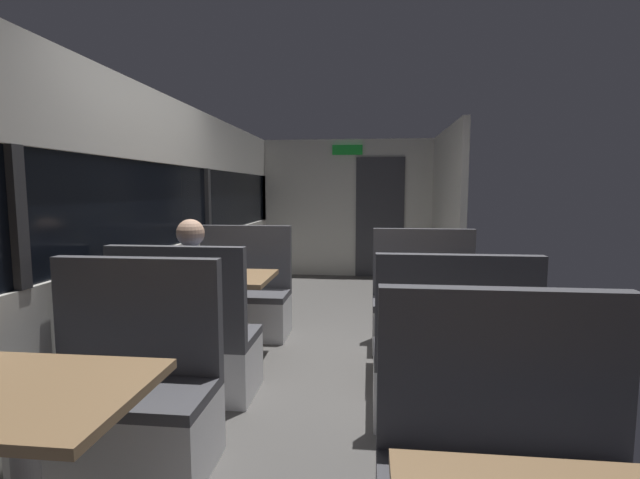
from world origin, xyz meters
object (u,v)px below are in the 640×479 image
dining_table_near_window (22,414)px  bench_rear_aisle_facing_entry (424,313)px  dining_table_mid_window (219,287)px  bench_mid_window_facing_entry (242,302)px  seated_passenger (191,319)px  bench_near_window_facing_entry (125,406)px  dining_table_rear_aisle (435,298)px  bench_rear_aisle_facing_end (450,372)px  bench_mid_window_facing_end (188,350)px

dining_table_near_window → bench_rear_aisle_facing_entry: size_ratio=0.82×
dining_table_mid_window → bench_mid_window_facing_entry: (0.00, 0.70, -0.31)m
dining_table_near_window → bench_mid_window_facing_entry: 2.96m
bench_mid_window_facing_entry → seated_passenger: 1.34m
seated_passenger → bench_near_window_facing_entry: bearing=-90.0°
bench_near_window_facing_entry → dining_table_mid_window: bearing=90.0°
dining_table_mid_window → seated_passenger: 0.64m
bench_rear_aisle_facing_entry → dining_table_rear_aisle: bearing=-90.0°
dining_table_near_window → bench_rear_aisle_facing_end: bench_rear_aisle_facing_end is taller
bench_near_window_facing_entry → dining_table_mid_window: size_ratio=1.22×
bench_near_window_facing_entry → dining_table_mid_window: (0.00, 1.55, 0.31)m
bench_rear_aisle_facing_entry → bench_near_window_facing_entry: bearing=-131.1°
dining_table_near_window → bench_near_window_facing_entry: (0.00, 0.70, -0.31)m
dining_table_near_window → bench_mid_window_facing_end: bench_mid_window_facing_end is taller
bench_near_window_facing_entry → bench_rear_aisle_facing_end: same height
bench_mid_window_facing_end → bench_mid_window_facing_entry: size_ratio=1.00×
bench_mid_window_facing_end → seated_passenger: bearing=90.0°
bench_mid_window_facing_end → bench_mid_window_facing_entry: bearing=90.0°
dining_table_rear_aisle → seated_passenger: (-1.79, -0.43, -0.10)m
dining_table_near_window → dining_table_rear_aisle: same height
dining_table_rear_aisle → bench_rear_aisle_facing_entry: 0.77m
dining_table_rear_aisle → bench_mid_window_facing_entry: bearing=153.3°
bench_mid_window_facing_entry → bench_rear_aisle_facing_entry: bearing=-6.4°
bench_near_window_facing_entry → bench_mid_window_facing_end: 0.85m
dining_table_mid_window → seated_passenger: (0.00, -0.63, -0.10)m
dining_table_mid_window → bench_rear_aisle_facing_end: bench_rear_aisle_facing_end is taller
bench_rear_aisle_facing_entry → bench_mid_window_facing_end: bearing=-146.2°
bench_rear_aisle_facing_entry → seated_passenger: bearing=-147.8°
bench_mid_window_facing_end → bench_mid_window_facing_entry: (0.00, 1.40, 0.00)m
dining_table_rear_aisle → bench_rear_aisle_facing_end: bearing=-90.0°
bench_near_window_facing_entry → bench_mid_window_facing_end: size_ratio=1.00×
bench_mid_window_facing_end → bench_rear_aisle_facing_entry: size_ratio=1.00×
bench_mid_window_facing_entry → bench_rear_aisle_facing_entry: same height
dining_table_rear_aisle → seated_passenger: seated_passenger is taller
dining_table_mid_window → bench_mid_window_facing_end: 0.77m
bench_mid_window_facing_entry → dining_table_rear_aisle: size_ratio=1.22×
dining_table_mid_window → dining_table_rear_aisle: size_ratio=1.00×
dining_table_mid_window → dining_table_rear_aisle: same height
bench_near_window_facing_entry → dining_table_mid_window: bench_near_window_facing_entry is taller
bench_mid_window_facing_end → bench_mid_window_facing_entry: same height
dining_table_near_window → bench_near_window_facing_entry: 0.77m
dining_table_mid_window → bench_mid_window_facing_end: bearing=-90.0°
dining_table_near_window → seated_passenger: size_ratio=0.71×
dining_table_mid_window → bench_mid_window_facing_end: bench_mid_window_facing_end is taller
dining_table_near_window → bench_near_window_facing_entry: size_ratio=0.82×
seated_passenger → bench_rear_aisle_facing_end: bearing=-8.7°
dining_table_near_window → bench_rear_aisle_facing_end: size_ratio=0.82×
dining_table_rear_aisle → bench_near_window_facing_entry: bearing=-143.0°
dining_table_mid_window → bench_mid_window_facing_entry: bench_mid_window_facing_entry is taller
dining_table_mid_window → bench_rear_aisle_facing_entry: size_ratio=0.82×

